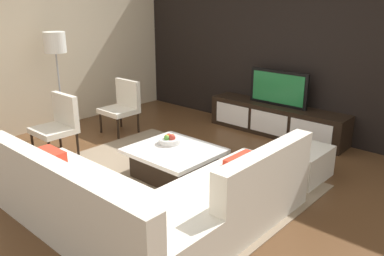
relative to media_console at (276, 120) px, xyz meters
The scene contains 13 objects.
ground_plane 2.41m from the media_console, 90.00° to the right, with size 14.00×14.00×0.00m, color brown.
feature_wall_back 1.19m from the media_console, 90.00° to the left, with size 6.40×0.12×2.80m, color black.
side_wall_left 4.05m from the media_console, 145.54° to the right, with size 0.12×5.20×2.80m, color beige.
area_rug 2.41m from the media_console, 92.39° to the right, with size 3.25×2.40×0.01m, color gray.
media_console is the anchor object (origin of this frame).
television 0.54m from the media_console, 90.00° to the left, with size 1.02×0.06×0.57m.
sectional_couch 3.33m from the media_console, 81.00° to the right, with size 2.50×2.33×0.83m.
coffee_table 2.30m from the media_console, 92.49° to the right, with size 1.06×0.94×0.38m.
accent_chair_near 3.40m from the media_console, 123.56° to the right, with size 0.56×0.51×0.87m.
floor_lamp 3.71m from the media_console, 138.27° to the right, with size 0.34×0.34×1.67m.
ottoman 1.62m from the media_console, 50.23° to the right, with size 0.70×0.70×0.40m, color silver.
fruit_bowl 2.22m from the media_console, 97.23° to the right, with size 0.28×0.28×0.13m.
accent_chair_far 2.56m from the media_console, 141.68° to the right, with size 0.55×0.50×0.87m.
Camera 1 is at (3.12, -3.15, 2.18)m, focal length 36.94 mm.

